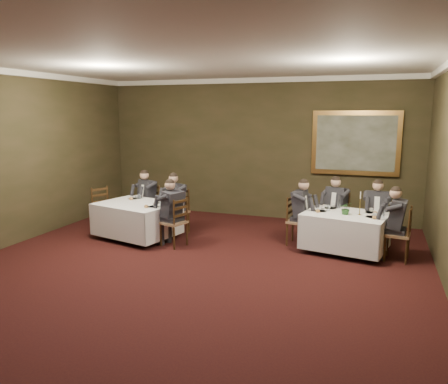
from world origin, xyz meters
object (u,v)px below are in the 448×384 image
Objects in this scene: diner_main_endright at (398,233)px; chair_sec_endleft at (105,219)px; diner_sec_backright at (177,210)px; candlestick at (360,206)px; chair_sec_endright at (174,232)px; diner_main_backright at (376,220)px; chair_sec_backright at (178,220)px; diner_main_backleft at (336,216)px; diner_sec_endright at (174,221)px; chair_main_endright at (397,245)px; chair_sec_backleft at (149,215)px; table_main at (345,229)px; chair_main_endleft at (298,231)px; chair_main_backleft at (336,226)px; diner_main_endleft at (299,220)px; diner_sec_backleft at (148,206)px; centerpiece at (346,208)px; chair_main_backright at (375,231)px; table_second at (137,218)px; painting at (355,143)px.

chair_sec_endleft is (-6.18, -0.08, -0.23)m from diner_main_endright.
candlestick is (3.90, -0.22, 0.42)m from diner_sec_backright.
diner_main_backright is at bearing -52.63° from chair_sec_endright.
chair_sec_backright and chair_sec_endright have the same top height.
diner_main_backleft is at bearing 56.75° from diner_main_endright.
diner_sec_endright reaches higher than chair_sec_endright.
chair_main_endright is 1.00× the size of chair_sec_backleft.
table_main is 1.28× the size of diner_sec_endright.
chair_main_endleft is at bearing 17.97° from diner_main_backright.
diner_sec_backright reaches higher than table_main.
diner_main_endleft is (-0.68, -0.66, 0.23)m from chair_main_backleft.
diner_sec_endright is (1.21, -1.13, 0.00)m from diner_sec_backleft.
diner_main_backright is 0.94m from diner_main_endright.
diner_main_backleft is at bearing 106.75° from table_main.
chair_main_endleft is 1.92m from diner_main_endright.
chair_main_endright is 4.27m from diner_sec_endright.
diner_main_endright is 1.00× the size of diner_sec_backleft.
chair_main_backleft is 0.74× the size of diner_main_backright.
diner_main_backright reaches higher than chair_main_backleft.
chair_main_endright is at bearing 161.67° from chair_main_backleft.
diner_main_backleft is 5.24× the size of centerpiece.
diner_main_endright is at bearing 85.51° from chair_main_endleft.
diner_sec_backright is at bearing -167.10° from chair_sec_backleft.
chair_sec_endright is 3.65m from candlestick.
diner_main_backleft is 0.84m from chair_main_backright.
diner_main_backleft is 1.00× the size of diner_sec_backleft.
chair_main_endright is at bearing 114.14° from chair_main_backright.
diner_main_backright is at bearing 90.00° from chair_main_backright.
table_second is 4.24m from chair_main_backleft.
diner_main_endleft is (0.01, -0.00, 0.23)m from chair_main_endleft.
diner_main_endright is 0.81m from candlestick.
diner_main_endright is at bearing -158.77° from diner_sec_backleft.
painting is (3.65, 2.05, 1.44)m from diner_sec_backright.
chair_main_endleft and chair_sec_endright have the same top height.
chair_sec_backleft is 0.23m from diner_sec_backleft.
chair_main_endleft is at bearing 65.91° from chair_main_backleft.
chair_main_backleft is at bearing -90.00° from diner_main_backleft.
diner_sec_backright is at bearing 176.74° from candlestick.
diner_sec_backright is at bearing 92.80° from diner_main_endright.
chair_main_backright is 4.24m from diner_sec_backright.
diner_main_endleft is (-0.68, -0.65, 0.00)m from diner_main_backleft.
diner_main_backright is at bearing -149.63° from chair_sec_backleft.
chair_main_endright is 0.74× the size of diner_sec_backright.
diner_sec_backright is at bearing -83.49° from diner_main_endleft.
diner_sec_backright is 1.35× the size of chair_sec_endleft.
diner_main_backleft is 1.35× the size of chair_sec_endright.
table_main is 0.92× the size of table_second.
chair_main_backright is at bearing -149.38° from diner_sec_backleft.
candlestick reaches higher than table_main.
painting is at bearing -30.68° from chair_sec_endright.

